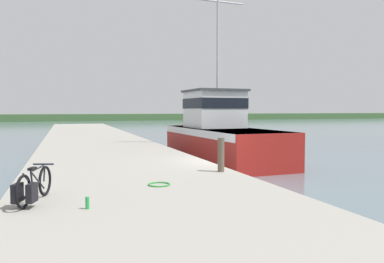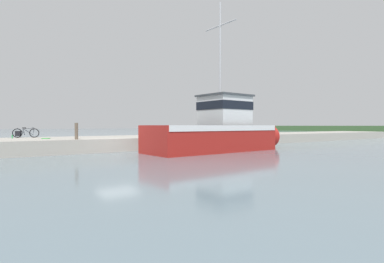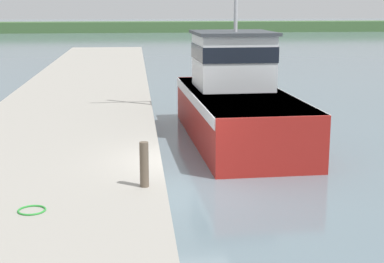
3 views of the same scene
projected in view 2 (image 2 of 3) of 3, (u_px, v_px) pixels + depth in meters
ground_plane at (118, 153)px, 19.01m from camera, size 320.00×320.00×0.00m
dock_pier at (98, 143)px, 22.17m from camera, size 6.31×80.00×0.89m
fishing_boat_main at (218, 130)px, 20.74m from camera, size 3.83×11.20×10.30m
bicycle_touring at (23, 133)px, 21.54m from camera, size 0.76×1.69×0.73m
mooring_post at (76, 131)px, 18.69m from camera, size 0.20×0.20×1.04m
hose_coil at (46, 138)px, 19.77m from camera, size 0.57×0.57×0.04m
water_bottle_by_bike at (12, 137)px, 20.25m from camera, size 0.07×0.07×0.23m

